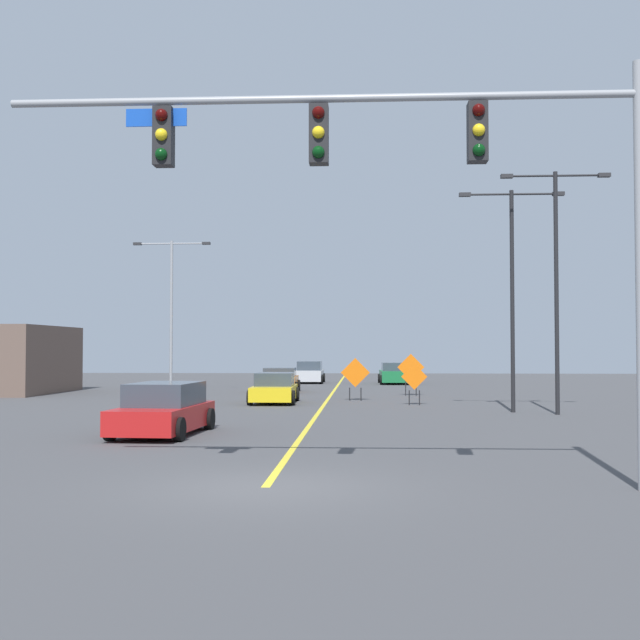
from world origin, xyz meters
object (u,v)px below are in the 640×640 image
street_lamp_far_left (512,280)px  construction_sign_right_shoulder (414,379)px  traffic_signal_assembly (415,168)px  construction_sign_median_near (355,374)px  car_red_distant (164,410)px  construction_sign_right_lane (411,369)px  car_green_near (395,374)px  street_lamp_mid_left (171,302)px  car_yellow_far (274,389)px  car_silver_approaching (310,373)px  car_orange_passing (280,381)px  street_lamp_near_left (556,271)px

street_lamp_far_left → construction_sign_right_shoulder: 6.47m
traffic_signal_assembly → construction_sign_median_near: bearing=93.1°
street_lamp_far_left → car_red_distant: (-11.36, -8.61, -4.36)m
traffic_signal_assembly → street_lamp_far_left: bearing=74.4°
construction_sign_right_lane → car_green_near: 14.03m
street_lamp_mid_left → street_lamp_far_left: size_ratio=0.98×
car_yellow_far → car_silver_approaching: size_ratio=1.02×
car_orange_passing → car_silver_approaching: size_ratio=0.95×
traffic_signal_assembly → car_orange_passing: traffic_signal_assembly is taller
construction_sign_right_shoulder → car_orange_passing: bearing=124.3°
car_silver_approaching → construction_sign_right_shoulder: bearing=-74.8°
construction_sign_right_shoulder → car_silver_approaching: (-6.00, 22.13, -0.39)m
car_green_near → car_orange_passing: bearing=-121.9°
street_lamp_near_left → car_yellow_far: street_lamp_near_left is taller
construction_sign_right_lane → car_red_distant: 20.96m
construction_sign_right_shoulder → car_green_near: bearing=90.1°
construction_sign_median_near → car_yellow_far: construction_sign_median_near is taller
street_lamp_near_left → car_green_near: bearing=101.0°
traffic_signal_assembly → car_silver_approaching: traffic_signal_assembly is taller
car_silver_approaching → car_red_distant: bearing=-93.0°
construction_sign_median_near → car_silver_approaching: construction_sign_median_near is taller
construction_sign_right_lane → car_silver_approaching: (-6.26, 15.13, -0.64)m
construction_sign_right_shoulder → car_red_distant: bearing=-122.4°
car_silver_approaching → car_green_near: bearing=-10.7°
street_lamp_near_left → car_yellow_far: size_ratio=2.10×
car_orange_passing → car_green_near: (6.82, 10.96, 0.04)m
car_orange_passing → car_green_near: size_ratio=0.90×
street_lamp_near_left → construction_sign_median_near: street_lamp_near_left is taller
street_lamp_near_left → car_orange_passing: (-11.83, 14.78, -4.67)m
construction_sign_right_lane → car_red_distant: (-8.09, -19.32, -0.67)m
street_lamp_mid_left → car_yellow_far: street_lamp_mid_left is taller
construction_sign_median_near → street_lamp_near_left: bearing=-45.3°
car_green_near → car_silver_approaching: car_silver_approaching is taller
car_green_near → construction_sign_right_shoulder: bearing=-89.9°
car_yellow_far → traffic_signal_assembly: bearing=-77.4°
car_red_distant → car_silver_approaching: size_ratio=1.11×
street_lamp_mid_left → street_lamp_far_left: (16.28, -12.69, 0.05)m
car_yellow_far → car_green_near: size_ratio=0.97×
construction_sign_right_lane → car_green_near: (-0.30, 14.01, -0.69)m
street_lamp_near_left → car_green_near: 26.63m
traffic_signal_assembly → construction_sign_right_shoulder: size_ratio=6.30×
car_red_distant → car_green_near: size_ratio=1.05×
construction_sign_right_shoulder → car_orange_passing: construction_sign_right_shoulder is taller
construction_sign_right_shoulder → car_silver_approaching: 22.93m
street_lamp_near_left → car_red_distant: (-12.79, -7.59, -4.61)m
construction_sign_median_near → car_red_distant: size_ratio=0.43×
car_yellow_far → car_silver_approaching: bearing=89.6°
street_lamp_near_left → car_red_distant: 15.57m
construction_sign_median_near → car_green_near: size_ratio=0.45×
construction_sign_right_lane → construction_sign_median_near: bearing=-124.5°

